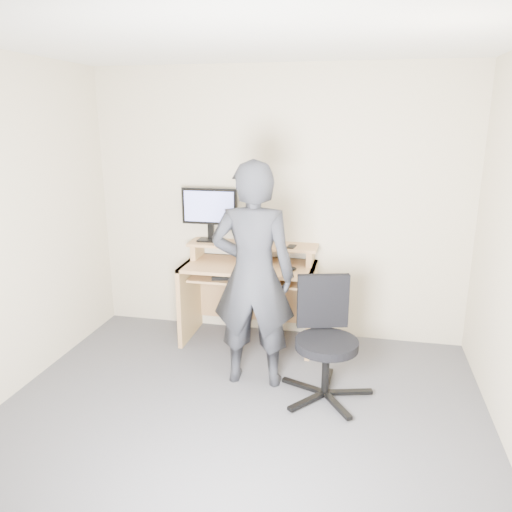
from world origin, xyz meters
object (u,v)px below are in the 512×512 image
at_px(monitor, 210,210).
at_px(person, 253,276).
at_px(desk, 251,283).
at_px(office_chair, 325,334).

height_order(monitor, person, person).
xyz_separation_m(desk, office_chair, (0.76, -0.86, -0.06)).
bearing_deg(monitor, person, -55.19).
bearing_deg(office_chair, person, 157.65).
distance_m(monitor, office_chair, 1.67).
distance_m(desk, monitor, 0.79).
distance_m(desk, office_chair, 1.15).
height_order(desk, office_chair, desk).
bearing_deg(monitor, desk, -11.81).
bearing_deg(person, monitor, -58.31).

